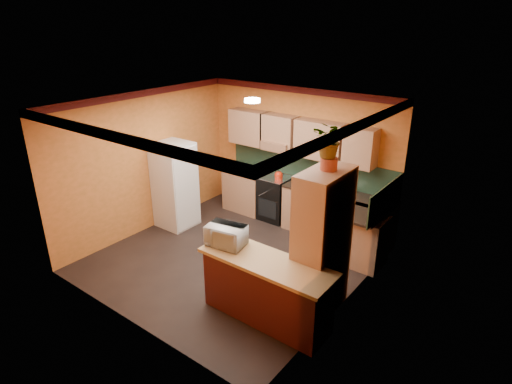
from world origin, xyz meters
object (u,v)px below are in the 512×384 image
breakfast_bar (266,291)px  stove (276,198)px  pantry (322,243)px  base_cabinets_back (302,206)px  fridge (175,185)px  microwave (226,235)px

breakfast_bar → stove: bearing=122.4°
breakfast_bar → pantry: bearing=55.0°
base_cabinets_back → breakfast_bar: (1.09, -2.71, 0.00)m
base_cabinets_back → fridge: (-2.05, -1.42, 0.41)m
breakfast_bar → microwave: microwave is taller
fridge → pantry: size_ratio=0.81×
pantry → breakfast_bar: bearing=-125.0°
base_cabinets_back → stove: size_ratio=4.01×
fridge → pantry: pantry is taller
breakfast_bar → microwave: size_ratio=3.38×
stove → fridge: (-1.42, -1.42, 0.39)m
pantry → microwave: size_ratio=3.94×
base_cabinets_back → breakfast_bar: size_ratio=2.03×
stove → fridge: fridge is taller
base_cabinets_back → pantry: size_ratio=1.74×
stove → breakfast_bar: (1.72, -2.71, -0.02)m
fridge → pantry: 3.66m
fridge → breakfast_bar: size_ratio=0.94×
pantry → microwave: bearing=-150.7°
base_cabinets_back → fridge: fridge is taller
fridge → pantry: bearing=-10.0°
base_cabinets_back → breakfast_bar: same height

